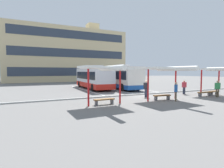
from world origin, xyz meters
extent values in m
plane|color=slate|center=(0.00, 0.00, 0.00)|extent=(160.00, 160.00, 0.00)
cube|color=#D1BC8C|center=(0.00, 36.95, 7.00)|extent=(31.35, 12.51, 14.01)
cube|color=#2D3847|center=(0.00, 30.67, 2.57)|extent=(28.84, 0.08, 2.05)
cube|color=#2D3847|center=(0.00, 30.67, 7.24)|extent=(28.84, 0.08, 2.05)
cube|color=#2D3847|center=(0.00, 30.67, 11.91)|extent=(28.84, 0.08, 2.05)
cube|color=#D1BC8C|center=(7.84, 36.95, 15.41)|extent=(3.20, 3.20, 2.80)
cube|color=silver|center=(-1.93, 10.74, 1.68)|extent=(3.12, 10.73, 2.81)
cube|color=red|center=(-1.93, 10.74, 0.63)|extent=(3.17, 10.78, 0.71)
cube|color=black|center=(-1.93, 10.74, 2.01)|extent=(3.11, 9.89, 1.06)
cube|color=black|center=(-1.67, 16.01, 2.02)|extent=(2.29, 0.19, 1.69)
cube|color=silver|center=(-2.00, 9.41, 3.26)|extent=(1.67, 2.28, 0.36)
cylinder|color=black|center=(-2.94, 14.50, 0.50)|extent=(0.35, 1.01, 1.00)
cylinder|color=black|center=(-0.55, 14.38, 0.50)|extent=(0.35, 1.01, 1.00)
cylinder|color=black|center=(-3.31, 7.09, 0.50)|extent=(0.35, 1.01, 1.00)
cylinder|color=black|center=(-0.92, 6.97, 0.50)|extent=(0.35, 1.01, 1.00)
cube|color=silver|center=(1.65, 9.63, 1.74)|extent=(3.30, 11.85, 2.93)
cube|color=#194C9E|center=(1.65, 9.63, 0.56)|extent=(3.34, 11.89, 0.56)
cube|color=black|center=(1.65, 9.63, 2.07)|extent=(3.26, 10.91, 1.16)
cube|color=black|center=(2.04, 15.43, 2.09)|extent=(2.21, 0.23, 1.76)
cube|color=silver|center=(1.55, 8.17, 3.38)|extent=(1.65, 2.30, 0.36)
cylinder|color=black|center=(0.79, 13.95, 0.50)|extent=(0.37, 1.02, 1.00)
cylinder|color=black|center=(3.09, 13.79, 0.50)|extent=(0.37, 1.02, 1.00)
cylinder|color=black|center=(0.21, 5.46, 0.50)|extent=(0.37, 1.02, 1.00)
cylinder|color=black|center=(2.51, 5.30, 0.50)|extent=(0.37, 1.02, 1.00)
cube|color=white|center=(-3.74, 9.48, 0.00)|extent=(0.16, 14.00, 0.01)
cube|color=white|center=(0.00, 9.48, 0.00)|extent=(0.16, 14.00, 0.01)
cube|color=white|center=(3.74, 9.48, 0.00)|extent=(0.16, 14.00, 0.01)
cylinder|color=red|center=(-7.22, -2.35, 1.37)|extent=(0.14, 0.14, 2.74)
cylinder|color=red|center=(-4.58, -2.35, 1.37)|extent=(0.14, 0.14, 2.74)
cube|color=white|center=(-5.90, -2.35, 2.82)|extent=(3.65, 2.47, 0.30)
cylinder|color=white|center=(-5.90, -3.44, 2.79)|extent=(0.36, 3.64, 0.36)
cube|color=brown|center=(-5.90, -2.23, 0.40)|extent=(1.67, 0.48, 0.10)
cube|color=#4C4C51|center=(-6.57, -2.25, 0.17)|extent=(0.13, 0.34, 0.35)
cube|color=#4C4C51|center=(-5.22, -2.20, 0.17)|extent=(0.13, 0.34, 0.35)
cylinder|color=red|center=(-1.87, -2.45, 1.37)|extent=(0.14, 0.14, 2.73)
cylinder|color=red|center=(1.33, -2.45, 1.37)|extent=(0.14, 0.14, 2.73)
cube|color=white|center=(-0.27, -2.45, 2.81)|extent=(4.21, 3.27, 0.24)
cylinder|color=white|center=(-0.27, -3.94, 2.78)|extent=(0.36, 4.20, 0.36)
cube|color=brown|center=(-0.27, -2.43, 0.40)|extent=(1.67, 0.58, 0.10)
cube|color=#4C4C51|center=(-0.93, -2.37, 0.17)|extent=(0.15, 0.35, 0.35)
cube|color=#4C4C51|center=(0.40, -2.50, 0.17)|extent=(0.15, 0.35, 0.35)
cylinder|color=red|center=(4.90, -2.46, 1.38)|extent=(0.14, 0.14, 2.76)
cylinder|color=red|center=(7.76, -2.46, 1.38)|extent=(0.14, 0.14, 2.76)
cube|color=white|center=(6.33, -2.46, 2.84)|extent=(3.86, 3.32, 0.25)
cube|color=brown|center=(5.43, -2.51, 0.40)|extent=(1.74, 0.46, 0.10)
cube|color=#4C4C51|center=(4.72, -2.50, 0.17)|extent=(0.13, 0.34, 0.35)
cube|color=#4C4C51|center=(6.14, -2.53, 0.17)|extent=(0.13, 0.34, 0.35)
cube|color=brown|center=(7.23, -2.32, 0.40)|extent=(1.59, 0.62, 0.10)
cube|color=#4C4C51|center=(6.61, -2.40, 0.17)|extent=(0.16, 0.35, 0.35)
cube|color=#4C4C51|center=(7.85, -2.24, 0.17)|extent=(0.16, 0.35, 0.35)
cube|color=#ADADA8|center=(0.00, 1.40, 0.06)|extent=(44.00, 0.24, 0.12)
cylinder|color=#33384C|center=(4.96, -0.35, 0.39)|extent=(0.14, 0.14, 0.78)
cylinder|color=#33384C|center=(4.81, -0.29, 0.39)|extent=(0.14, 0.14, 0.78)
cube|color=#BF333F|center=(4.88, -0.32, 1.07)|extent=(0.50, 0.37, 0.58)
sphere|color=tan|center=(4.88, -0.32, 1.47)|extent=(0.21, 0.21, 0.21)
cylinder|color=brown|center=(5.87, -3.66, 0.41)|extent=(0.14, 0.14, 0.82)
cylinder|color=brown|center=(5.75, -3.54, 0.41)|extent=(0.14, 0.14, 0.82)
cube|color=#338C4C|center=(5.81, -3.60, 1.13)|extent=(0.49, 0.50, 0.62)
sphere|color=tan|center=(5.81, -3.60, 1.55)|extent=(0.22, 0.22, 0.22)
cylinder|color=brown|center=(0.32, -3.49, 0.41)|extent=(0.14, 0.14, 0.82)
cylinder|color=brown|center=(0.19, -3.59, 0.41)|extent=(0.14, 0.14, 0.82)
cube|color=#2659A5|center=(0.26, -3.54, 1.12)|extent=(0.51, 0.46, 0.61)
sphere|color=tan|center=(0.26, -3.54, 1.54)|extent=(0.22, 0.22, 0.22)
cylinder|color=#33384C|center=(-0.52, -0.29, 0.41)|extent=(0.14, 0.14, 0.83)
cylinder|color=#33384C|center=(-0.47, -0.45, 0.41)|extent=(0.14, 0.14, 0.83)
cube|color=#26262D|center=(-0.49, -0.37, 1.14)|extent=(0.36, 0.53, 0.62)
sphere|color=beige|center=(-0.49, -0.37, 1.56)|extent=(0.22, 0.22, 0.22)
camera|label=1|loc=(-11.54, -14.81, 2.52)|focal=28.87mm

